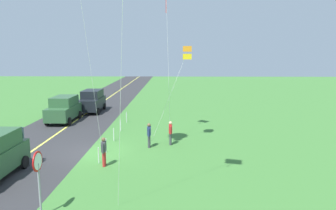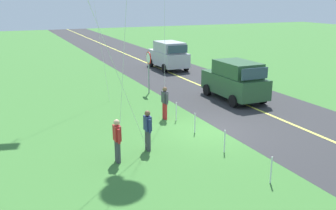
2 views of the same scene
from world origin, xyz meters
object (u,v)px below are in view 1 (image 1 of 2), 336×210
person_child_watcher (171,132)px  car_parked_west_far (92,101)px  stop_sign (38,171)px  person_adult_near (149,134)px  car_parked_west_near (64,109)px  person_adult_companion (104,151)px  kite_red_low (187,53)px

person_child_watcher → car_parked_west_far: bearing=-34.9°
stop_sign → person_adult_near: bearing=158.7°
car_parked_west_far → stop_sign: bearing=9.6°
car_parked_west_near → person_adult_companion: (10.84, 6.03, -0.29)m
car_parked_west_near → person_child_watcher: size_ratio=2.75×
car_parked_west_near → stop_sign: (16.11, 4.82, 0.65)m
person_adult_near → person_adult_companion: (3.40, -2.17, 0.00)m
stop_sign → person_adult_companion: (-5.27, 1.21, -0.94)m
person_adult_near → kite_red_low: (-1.18, 2.45, 5.20)m
car_parked_west_near → person_adult_near: bearing=47.8°
stop_sign → person_child_watcher: bearing=152.8°
stop_sign → person_child_watcher: 10.46m
person_adult_companion → car_parked_west_far: bearing=142.8°
stop_sign → car_parked_west_near: bearing=-163.4°
kite_red_low → person_child_watcher: bearing=-61.4°
stop_sign → kite_red_low: bearing=149.4°
car_parked_west_far → kite_red_low: size_ratio=0.68×
person_adult_companion → person_child_watcher: bearing=84.2°
person_child_watcher → person_adult_near: bearing=42.8°
person_adult_near → person_adult_companion: size_ratio=1.00×
car_parked_west_far → car_parked_west_near: 4.82m
car_parked_west_far → kite_red_low: kite_red_low is taller
car_parked_west_near → person_adult_companion: car_parked_west_near is taller
car_parked_west_far → stop_sign: stop_sign is taller
car_parked_west_near → person_adult_near: (7.44, 8.20, -0.29)m
kite_red_low → car_parked_west_near: bearing=-120.4°
stop_sign → person_adult_companion: size_ratio=1.60×
person_adult_near → car_parked_west_near: bearing=143.6°
car_parked_west_near → person_adult_companion: size_ratio=2.75×
stop_sign → kite_red_low: size_ratio=0.39×
car_parked_west_far → car_parked_west_near: size_ratio=1.00×
stop_sign → person_adult_near: stop_sign is taller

